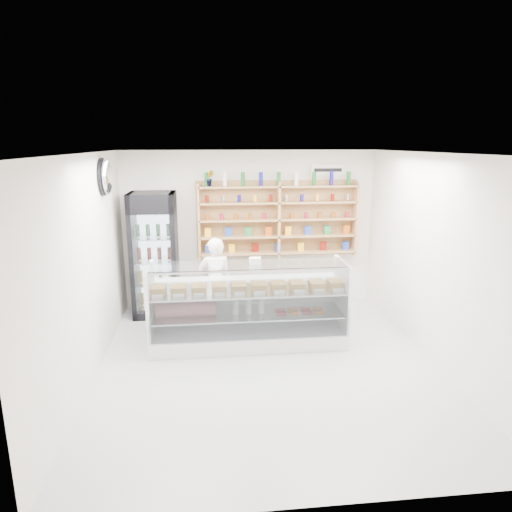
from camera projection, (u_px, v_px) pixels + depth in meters
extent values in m
plane|color=#B2B1B6|center=(267.00, 365.00, 6.17)|extent=(5.00, 5.00, 0.00)
plane|color=white|center=(269.00, 153.00, 5.49)|extent=(5.00, 5.00, 0.00)
plane|color=silver|center=(249.00, 229.00, 8.24)|extent=(4.50, 0.00, 4.50)
plane|color=silver|center=(312.00, 352.00, 3.42)|extent=(4.50, 0.00, 4.50)
plane|color=silver|center=(86.00, 270.00, 5.59)|extent=(0.00, 5.00, 5.00)
plane|color=silver|center=(435.00, 260.00, 6.06)|extent=(0.00, 5.00, 5.00)
cube|color=white|center=(248.00, 336.00, 6.80)|extent=(2.85, 0.81, 0.24)
cube|color=white|center=(246.00, 301.00, 7.06)|extent=(2.85, 0.05, 0.60)
cube|color=silver|center=(248.00, 313.00, 6.71)|extent=(2.74, 0.71, 0.02)
cube|color=silver|center=(248.00, 290.00, 6.63)|extent=(2.80, 0.74, 0.02)
cube|color=silver|center=(251.00, 306.00, 6.28)|extent=(2.80, 0.12, 0.99)
cube|color=silver|center=(248.00, 265.00, 6.49)|extent=(2.80, 0.57, 0.01)
imported|color=white|center=(215.00, 283.00, 7.28)|extent=(0.58, 0.42, 1.49)
cube|color=black|center=(155.00, 255.00, 7.80)|extent=(0.77, 0.75, 2.12)
cube|color=#28053C|center=(150.00, 205.00, 7.24)|extent=(0.75, 0.03, 0.30)
cube|color=silver|center=(153.00, 266.00, 7.47)|extent=(0.64, 0.01, 1.68)
cube|color=tan|center=(199.00, 221.00, 7.95)|extent=(0.04, 0.28, 1.33)
cube|color=tan|center=(278.00, 220.00, 8.09)|extent=(0.04, 0.28, 1.33)
cube|color=tan|center=(355.00, 218.00, 8.24)|extent=(0.04, 0.28, 1.33)
cube|color=tan|center=(278.00, 252.00, 8.24)|extent=(2.80, 0.28, 0.03)
cube|color=tan|center=(278.00, 236.00, 8.16)|extent=(2.80, 0.28, 0.03)
cube|color=tan|center=(278.00, 219.00, 8.09)|extent=(2.80, 0.28, 0.03)
cube|color=tan|center=(278.00, 202.00, 8.02)|extent=(2.80, 0.28, 0.03)
cube|color=tan|center=(279.00, 186.00, 7.95)|extent=(2.80, 0.28, 0.03)
imported|color=#1E6626|center=(209.00, 178.00, 7.79)|extent=(0.17, 0.15, 0.27)
ellipsoid|color=silver|center=(107.00, 177.00, 6.51)|extent=(0.15, 0.50, 0.50)
cube|color=white|center=(328.00, 170.00, 8.10)|extent=(0.62, 0.03, 0.20)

